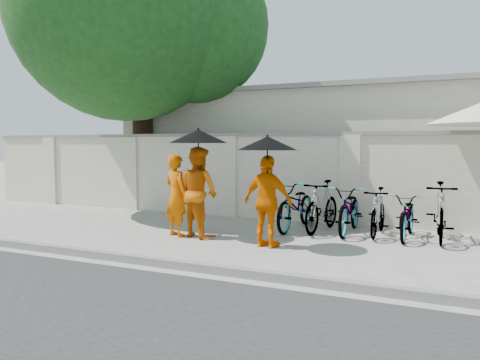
% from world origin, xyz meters
% --- Properties ---
extents(ground, '(80.00, 80.00, 0.00)m').
position_xyz_m(ground, '(0.00, 0.00, 0.00)').
color(ground, '#A9A395').
extents(kerb, '(40.00, 0.16, 0.12)m').
position_xyz_m(kerb, '(0.00, -1.70, 0.06)').
color(kerb, slate).
rests_on(kerb, ground).
extents(compound_wall, '(20.00, 0.30, 2.00)m').
position_xyz_m(compound_wall, '(1.00, 3.20, 1.00)').
color(compound_wall, silver).
rests_on(compound_wall, ground).
extents(building_behind, '(14.00, 6.00, 3.20)m').
position_xyz_m(building_behind, '(2.00, 7.00, 1.60)').
color(building_behind, beige).
rests_on(building_behind, ground).
extents(shade_tree, '(6.70, 6.20, 8.20)m').
position_xyz_m(shade_tree, '(-3.66, 2.97, 5.10)').
color(shade_tree, '#3A2315').
rests_on(shade_tree, ground).
extents(monk_left, '(0.69, 0.59, 1.61)m').
position_xyz_m(monk_left, '(-0.82, 0.36, 0.80)').
color(monk_left, '#C55400').
rests_on(monk_left, ground).
extents(monk_center, '(1.03, 0.93, 1.75)m').
position_xyz_m(monk_center, '(-0.40, 0.49, 0.88)').
color(monk_center, '#CD5B08').
rests_on(monk_center, ground).
extents(parasol_center, '(1.12, 1.12, 1.09)m').
position_xyz_m(parasol_center, '(-0.35, 0.41, 1.95)').
color(parasol_center, black).
rests_on(parasol_center, ground).
extents(monk_right, '(1.01, 0.58, 1.61)m').
position_xyz_m(monk_right, '(1.17, 0.17, 0.81)').
color(monk_right, '#DC6200').
rests_on(monk_right, ground).
extents(parasol_right, '(1.03, 1.03, 1.02)m').
position_xyz_m(parasol_right, '(1.19, 0.09, 1.82)').
color(parasol_right, black).
rests_on(parasol_right, ground).
extents(bike_0, '(0.77, 2.00, 1.04)m').
position_xyz_m(bike_0, '(1.10, 2.02, 0.52)').
color(bike_0, slate).
rests_on(bike_0, ground).
extents(bike_1, '(0.68, 1.81, 1.06)m').
position_xyz_m(bike_1, '(1.66, 1.99, 0.53)').
color(bike_1, slate).
rests_on(bike_1, ground).
extents(bike_2, '(0.68, 1.87, 0.97)m').
position_xyz_m(bike_2, '(2.22, 2.06, 0.49)').
color(bike_2, slate).
rests_on(bike_2, ground).
extents(bike_3, '(0.45, 1.58, 0.95)m').
position_xyz_m(bike_3, '(2.77, 2.01, 0.48)').
color(bike_3, slate).
rests_on(bike_3, ground).
extents(bike_4, '(0.62, 1.70, 0.88)m').
position_xyz_m(bike_4, '(3.33, 1.99, 0.44)').
color(bike_4, slate).
rests_on(bike_4, ground).
extents(bike_5, '(0.63, 1.86, 1.10)m').
position_xyz_m(bike_5, '(3.89, 2.03, 0.55)').
color(bike_5, slate).
rests_on(bike_5, ground).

